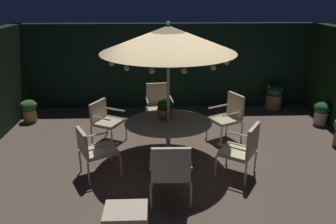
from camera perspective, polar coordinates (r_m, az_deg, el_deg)
The scene contains 15 objects.
ground_plane at distance 6.44m, azimuth 1.54°, elevation -8.84°, with size 8.58×6.99×0.02m, color brown.
hedge_backdrop_rear at distance 9.15m, azimuth 0.27°, elevation 8.33°, with size 8.58×0.30×2.38m, color black.
patio_dining_table at distance 6.38m, azimuth 0.04°, elevation -2.62°, with size 1.76×1.48×0.74m.
patio_umbrella at distance 5.91m, azimuth 0.04°, elevation 13.01°, with size 2.53×2.53×2.69m.
centerpiece_planter at distance 6.41m, azimuth -0.48°, elevation 0.82°, with size 0.34×0.34×0.44m.
patio_chair_north at distance 5.00m, azimuth 0.48°, elevation -10.22°, with size 0.66×0.61×1.05m.
patio_chair_northeast at distance 5.82m, azimuth 13.41°, elevation -6.28°, with size 0.81×0.81×1.03m.
patio_chair_east at distance 7.23m, azimuth 10.96°, elevation -0.39°, with size 0.80×0.77×1.06m.
patio_chair_southeast at distance 7.84m, azimuth -1.68°, elevation 1.74°, with size 0.70×0.66×1.06m.
patio_chair_south at distance 7.15m, azimuth -11.35°, elevation -1.10°, with size 0.77×0.79×0.93m.
patio_chair_southwest at distance 5.86m, azimuth -13.28°, elevation -6.37°, with size 0.81×0.78×0.94m.
ottoman_footrest at distance 4.53m, azimuth -7.65°, elevation -17.56°, with size 0.59×0.45×0.44m.
potted_plant_left_near at distance 8.90m, azimuth 26.00°, elevation -0.02°, with size 0.40×0.40×0.58m.
potted_plant_right_far at distance 9.58m, azimuth 18.54°, elevation 2.57°, with size 0.45×0.45×0.69m.
potted_plant_left_far at distance 8.95m, azimuth -23.79°, elevation 0.41°, with size 0.42×0.42×0.58m.
Camera 1 is at (-0.39, -5.58, 3.19)m, focal length 33.77 mm.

